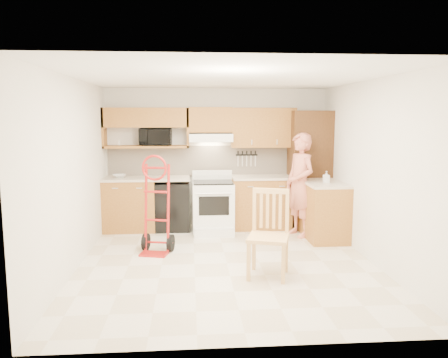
{
  "coord_description": "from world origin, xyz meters",
  "views": [
    {
      "loc": [
        -0.5,
        -5.88,
        2.0
      ],
      "look_at": [
        0.0,
        0.5,
        1.1
      ],
      "focal_mm": 35.75,
      "sensor_mm": 36.0,
      "label": 1
    }
  ],
  "objects": [
    {
      "name": "upper_shelf_mw",
      "position": [
        -1.25,
        2.08,
        1.47
      ],
      "size": [
        1.5,
        0.33,
        0.04
      ],
      "primitive_type": "cube",
      "color": "#9E6A31",
      "rests_on": "wall_back"
    },
    {
      "name": "cab_return_right",
      "position": [
        1.7,
        1.15,
        0.45
      ],
      "size": [
        0.6,
        1.0,
        0.9
      ],
      "primitive_type": "cube",
      "color": "#9E6A31",
      "rests_on": "ground"
    },
    {
      "name": "wall_back",
      "position": [
        0.0,
        2.26,
        1.25
      ],
      "size": [
        4.0,
        0.02,
        2.5
      ],
      "primitive_type": "cube",
      "color": "silver",
      "rests_on": "ground"
    },
    {
      "name": "countertop_return",
      "position": [
        1.7,
        1.15,
        0.92
      ],
      "size": [
        0.63,
        1.0,
        0.04
      ],
      "primitive_type": "cube",
      "color": "#BFAF97",
      "rests_on": "cab_return_right"
    },
    {
      "name": "microwave",
      "position": [
        -1.09,
        2.08,
        1.64
      ],
      "size": [
        0.57,
        0.4,
        0.3
      ],
      "primitive_type": "imported",
      "rotation": [
        0.0,
        0.0,
        -0.04
      ],
      "color": "black",
      "rests_on": "upper_shelf_mw"
    },
    {
      "name": "hand_truck",
      "position": [
        -1.0,
        0.55,
        0.65
      ],
      "size": [
        0.61,
        0.58,
        1.31
      ],
      "primitive_type": null,
      "rotation": [
        0.0,
        0.0,
        -0.24
      ],
      "color": "#B31C18",
      "rests_on": "ground"
    },
    {
      "name": "wall_left",
      "position": [
        -2.01,
        0.0,
        1.25
      ],
      "size": [
        0.02,
        4.5,
        2.5
      ],
      "primitive_type": "cube",
      "color": "silver",
      "rests_on": "ground"
    },
    {
      "name": "countertop_left",
      "position": [
        -1.25,
        1.95,
        0.92
      ],
      "size": [
        1.5,
        0.63,
        0.04
      ],
      "primitive_type": "cube",
      "color": "#BFAF97",
      "rests_on": "lower_cab_left"
    },
    {
      "name": "lower_cab_right",
      "position": [
        0.83,
        1.95,
        0.45
      ],
      "size": [
        1.14,
        0.6,
        0.9
      ],
      "primitive_type": "cube",
      "color": "#9E6A31",
      "rests_on": "ground"
    },
    {
      "name": "knife_strip",
      "position": [
        0.55,
        2.21,
        1.24
      ],
      "size": [
        0.4,
        0.05,
        0.29
      ],
      "primitive_type": null,
      "color": "black",
      "rests_on": "backsplash"
    },
    {
      "name": "bowl",
      "position": [
        -1.72,
        1.95,
        0.97
      ],
      "size": [
        0.29,
        0.29,
        0.06
      ],
      "primitive_type": "imported",
      "rotation": [
        0.0,
        0.0,
        0.29
      ],
      "color": "white",
      "rests_on": "countertop_left"
    },
    {
      "name": "wall_front",
      "position": [
        0.0,
        -2.26,
        1.25
      ],
      "size": [
        4.0,
        0.02,
        2.5
      ],
      "primitive_type": "cube",
      "color": "silver",
      "rests_on": "ground"
    },
    {
      "name": "countertop_right",
      "position": [
        0.83,
        1.95,
        0.92
      ],
      "size": [
        1.14,
        0.63,
        0.04
      ],
      "primitive_type": "cube",
      "color": "#BFAF97",
      "rests_on": "lower_cab_right"
    },
    {
      "name": "upper_cab_center",
      "position": [
        -0.12,
        2.08,
        1.94
      ],
      "size": [
        0.76,
        0.33,
        0.44
      ],
      "primitive_type": "cube",
      "color": "#9E6A31",
      "rests_on": "wall_back"
    },
    {
      "name": "floor",
      "position": [
        0.0,
        0.0,
        -0.01
      ],
      "size": [
        4.0,
        4.5,
        0.02
      ],
      "primitive_type": "cube",
      "color": "beige",
      "rests_on": "ground"
    },
    {
      "name": "ceiling",
      "position": [
        0.0,
        0.0,
        2.51
      ],
      "size": [
        4.0,
        4.5,
        0.02
      ],
      "primitive_type": "cube",
      "color": "white",
      "rests_on": "ground"
    },
    {
      "name": "person",
      "position": [
        1.34,
        1.35,
        0.87
      ],
      "size": [
        0.62,
        0.74,
        1.74
      ],
      "primitive_type": "imported",
      "rotation": [
        0.0,
        0.0,
        -1.2
      ],
      "color": "#CE725A",
      "rests_on": "ground"
    },
    {
      "name": "wall_right",
      "position": [
        2.01,
        0.0,
        1.25
      ],
      "size": [
        0.02,
        4.5,
        2.5
      ],
      "primitive_type": "cube",
      "color": "silver",
      "rests_on": "ground"
    },
    {
      "name": "dishwasher",
      "position": [
        -0.8,
        1.95,
        0.42
      ],
      "size": [
        0.6,
        0.6,
        0.85
      ],
      "primitive_type": "cube",
      "color": "black",
      "rests_on": "ground"
    },
    {
      "name": "upper_cab_left",
      "position": [
        -1.25,
        2.08,
        1.98
      ],
      "size": [
        1.5,
        0.33,
        0.34
      ],
      "primitive_type": "cube",
      "color": "#9E6A31",
      "rests_on": "wall_back"
    },
    {
      "name": "backsplash",
      "position": [
        0.0,
        2.23,
        1.2
      ],
      "size": [
        3.92,
        0.03,
        0.55
      ],
      "primitive_type": "cube",
      "color": "beige",
      "rests_on": "wall_back"
    },
    {
      "name": "upper_cab_right",
      "position": [
        0.83,
        2.08,
        1.8
      ],
      "size": [
        1.14,
        0.33,
        0.7
      ],
      "primitive_type": "cube",
      "color": "#9E6A31",
      "rests_on": "wall_back"
    },
    {
      "name": "pantry_tall",
      "position": [
        1.65,
        1.95,
        1.05
      ],
      "size": [
        0.7,
        0.6,
        2.1
      ],
      "primitive_type": "cube",
      "color": "#502C12",
      "rests_on": "ground"
    },
    {
      "name": "lower_cab_left",
      "position": [
        -1.55,
        1.95,
        0.45
      ],
      "size": [
        0.9,
        0.6,
        0.9
      ],
      "primitive_type": "cube",
      "color": "#9E6A31",
      "rests_on": "ground"
    },
    {
      "name": "dining_chair",
      "position": [
        0.47,
        -0.54,
        0.54
      ],
      "size": [
        0.62,
        0.65,
        1.09
      ],
      "primitive_type": null,
      "rotation": [
        0.0,
        0.0,
        -0.3
      ],
      "color": "#E3C37B",
      "rests_on": "ground"
    },
    {
      "name": "soap_bottle",
      "position": [
        1.7,
        1.08,
        1.03
      ],
      "size": [
        0.09,
        0.09,
        0.19
      ],
      "primitive_type": "imported",
      "rotation": [
        0.0,
        0.0,
        0.09
      ],
      "color": "white",
      "rests_on": "countertop_return"
    },
    {
      "name": "range",
      "position": [
        -0.09,
        1.7,
        0.52
      ],
      "size": [
        0.71,
        0.93,
        1.04
      ],
      "primitive_type": null,
      "color": "white",
      "rests_on": "ground"
    },
    {
      "name": "range_hood",
      "position": [
        -0.12,
        2.02,
        1.63
      ],
      "size": [
        0.76,
        0.46,
        0.14
      ],
      "primitive_type": "cube",
      "color": "white",
      "rests_on": "wall_back"
    }
  ]
}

